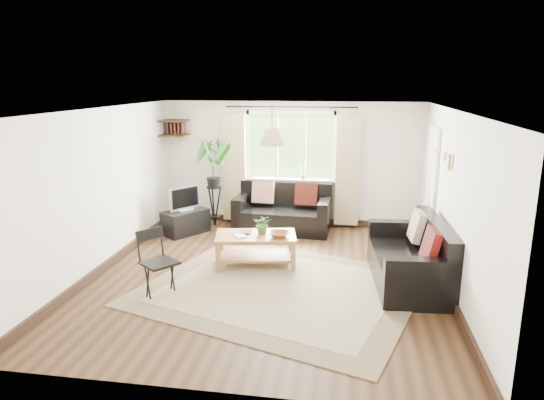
% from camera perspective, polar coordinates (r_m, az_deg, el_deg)
% --- Properties ---
extents(floor, '(5.50, 5.50, 0.00)m').
position_cam_1_polar(floor, '(7.17, -0.51, -8.94)').
color(floor, black).
rests_on(floor, ground).
extents(ceiling, '(5.50, 5.50, 0.00)m').
position_cam_1_polar(ceiling, '(6.62, -0.55, 10.59)').
color(ceiling, white).
rests_on(ceiling, floor).
extents(wall_back, '(5.00, 0.02, 2.40)m').
position_cam_1_polar(wall_back, '(9.46, 2.23, 4.26)').
color(wall_back, white).
rests_on(wall_back, floor).
extents(wall_front, '(5.00, 0.02, 2.40)m').
position_cam_1_polar(wall_front, '(4.23, -6.75, -8.17)').
color(wall_front, white).
rests_on(wall_front, floor).
extents(wall_left, '(0.02, 5.50, 2.40)m').
position_cam_1_polar(wall_left, '(7.61, -19.45, 1.09)').
color(wall_left, white).
rests_on(wall_left, floor).
extents(wall_right, '(0.02, 5.50, 2.40)m').
position_cam_1_polar(wall_right, '(6.85, 20.57, -0.36)').
color(wall_right, white).
rests_on(wall_right, floor).
extents(rug, '(4.28, 3.96, 0.02)m').
position_cam_1_polar(rug, '(6.76, 1.03, -10.31)').
color(rug, beige).
rests_on(rug, floor).
extents(window, '(2.50, 0.16, 2.16)m').
position_cam_1_polar(window, '(9.37, 2.22, 6.33)').
color(window, white).
rests_on(window, wall_back).
extents(door, '(0.06, 0.96, 2.06)m').
position_cam_1_polar(door, '(8.52, 18.08, 1.12)').
color(door, silver).
rests_on(door, wall_right).
extents(corner_shelf, '(0.50, 0.50, 0.34)m').
position_cam_1_polar(corner_shelf, '(9.66, -11.44, 8.32)').
color(corner_shelf, black).
rests_on(corner_shelf, wall_back).
extents(pendant_lamp, '(0.36, 0.36, 0.54)m').
position_cam_1_polar(pendant_lamp, '(7.04, -0.00, 7.93)').
color(pendant_lamp, beige).
rests_on(pendant_lamp, ceiling).
extents(wall_sconce, '(0.12, 0.12, 0.28)m').
position_cam_1_polar(wall_sconce, '(7.02, 19.91, 4.53)').
color(wall_sconce, beige).
rests_on(wall_sconce, wall_right).
extents(sofa_back, '(1.82, 0.98, 0.84)m').
position_cam_1_polar(sofa_back, '(9.15, 1.26, -1.08)').
color(sofa_back, black).
rests_on(sofa_back, floor).
extents(sofa_right, '(1.90, 1.05, 0.86)m').
position_cam_1_polar(sofa_right, '(7.04, 15.78, -6.14)').
color(sofa_right, black).
rests_on(sofa_right, floor).
extents(coffee_table, '(1.31, 0.87, 0.50)m').
position_cam_1_polar(coffee_table, '(7.49, -1.91, -5.89)').
color(coffee_table, brown).
rests_on(coffee_table, floor).
extents(table_plant, '(0.28, 0.24, 0.30)m').
position_cam_1_polar(table_plant, '(7.42, -1.08, -2.84)').
color(table_plant, '#326327').
rests_on(table_plant, coffee_table).
extents(bowl, '(0.31, 0.31, 0.07)m').
position_cam_1_polar(bowl, '(7.30, 0.84, -4.06)').
color(bowl, brown).
rests_on(bowl, coffee_table).
extents(book_a, '(0.24, 0.26, 0.02)m').
position_cam_1_polar(book_a, '(7.31, -4.36, -4.29)').
color(book_a, white).
rests_on(book_a, coffee_table).
extents(book_b, '(0.17, 0.23, 0.02)m').
position_cam_1_polar(book_b, '(7.54, -3.76, -3.70)').
color(book_b, brown).
rests_on(book_b, coffee_table).
extents(tv_stand, '(0.85, 0.94, 0.44)m').
position_cam_1_polar(tv_stand, '(9.17, -10.15, -2.55)').
color(tv_stand, black).
rests_on(tv_stand, floor).
extents(tv, '(0.54, 0.64, 0.48)m').
position_cam_1_polar(tv, '(9.05, -10.27, 0.26)').
color(tv, '#A5A5AA').
rests_on(tv, tv_stand).
extents(palm_stand, '(0.83, 0.83, 1.69)m').
position_cam_1_polar(palm_stand, '(9.43, -6.89, 1.96)').
color(palm_stand, black).
rests_on(palm_stand, floor).
extents(folding_chair, '(0.63, 0.63, 0.88)m').
position_cam_1_polar(folding_chair, '(6.59, -13.11, -7.33)').
color(folding_chair, black).
rests_on(folding_chair, floor).
extents(sill_plant, '(0.14, 0.10, 0.27)m').
position_cam_1_polar(sill_plant, '(9.34, 3.66, 3.27)').
color(sill_plant, '#2D6023').
rests_on(sill_plant, window).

